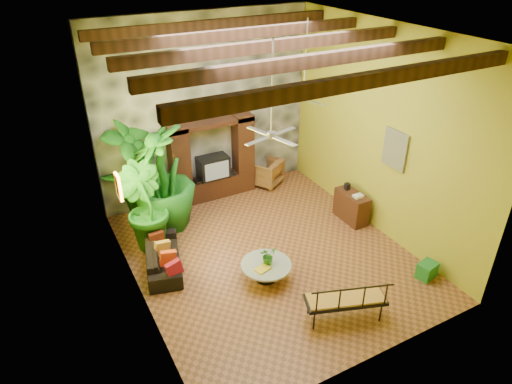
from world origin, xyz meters
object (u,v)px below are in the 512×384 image
tall_plant_c (162,177)px  tall_plant_b (144,208)px  side_console (351,207)px  iron_bench (348,299)px  tall_plant_a (134,168)px  coffee_table (266,269)px  wicker_armchair (266,172)px  ceiling_fan_front (271,125)px  entertainment_center (213,165)px  ceiling_fan_back (304,90)px  green_bin (427,270)px  sofa (163,256)px

tall_plant_c → tall_plant_b: bearing=-136.4°
tall_plant_c → side_console: (4.33, -2.05, -1.01)m
tall_plant_c → iron_bench: size_ratio=1.70×
tall_plant_a → coffee_table: bearing=-66.5°
wicker_armchair → tall_plant_a: size_ratio=0.31×
ceiling_fan_front → wicker_armchair: bearing=61.8°
wicker_armchair → side_console: 2.95m
entertainment_center → tall_plant_a: size_ratio=0.86×
ceiling_fan_back → tall_plant_b: ceiling_fan_back is taller
entertainment_center → ceiling_fan_back: ceiling_fan_back is taller
tall_plant_a → green_bin: bearing=-48.8°
ceiling_fan_front → coffee_table: (-0.28, -0.35, -3.15)m
tall_plant_b → green_bin: 6.50m
iron_bench → tall_plant_c: bearing=131.4°
entertainment_center → ceiling_fan_back: bearing=-50.4°
ceiling_fan_back → entertainment_center: bearing=129.6°
wicker_armchair → green_bin: (1.00, -5.42, -0.21)m
ceiling_fan_front → ceiling_fan_back: size_ratio=1.00×
wicker_armchair → iron_bench: iron_bench is taller
side_console → tall_plant_c: bearing=154.6°
ceiling_fan_back → coffee_table: bearing=-136.9°
tall_plant_a → side_console: (4.82, -2.87, -1.01)m
entertainment_center → coffee_table: entertainment_center is taller
ceiling_fan_back → tall_plant_c: size_ratio=0.67×
green_bin → sofa: bearing=148.0°
tall_plant_b → iron_bench: bearing=-57.6°
entertainment_center → iron_bench: 5.71m
wicker_armchair → coffee_table: wicker_armchair is taller
tall_plant_a → side_console: tall_plant_a is taller
wicker_armchair → iron_bench: bearing=45.1°
sofa → tall_plant_c: (0.62, 1.60, 1.13)m
tall_plant_a → entertainment_center: bearing=-0.3°
tall_plant_b → coffee_table: size_ratio=1.94×
ceiling_fan_front → tall_plant_c: size_ratio=0.67×
ceiling_fan_back → tall_plant_b: size_ratio=0.87×
entertainment_center → green_bin: entertainment_center is taller
sofa → tall_plant_a: (0.13, 2.42, 1.13)m
ceiling_fan_front → sofa: bearing=151.8°
coffee_table → green_bin: (3.13, -1.62, -0.07)m
sofa → tall_plant_c: size_ratio=0.66×
ceiling_fan_back → sofa: ceiling_fan_back is taller
entertainment_center → side_console: entertainment_center is taller
entertainment_center → wicker_armchair: size_ratio=2.78×
iron_bench → side_console: 3.68m
tall_plant_c → coffee_table: size_ratio=2.55×
entertainment_center → wicker_armchair: 1.75m
ceiling_fan_back → coffee_table: size_ratio=1.69×
ceiling_fan_back → side_console: 3.32m
tall_plant_c → green_bin: 6.50m
tall_plant_b → tall_plant_c: bearing=43.6°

